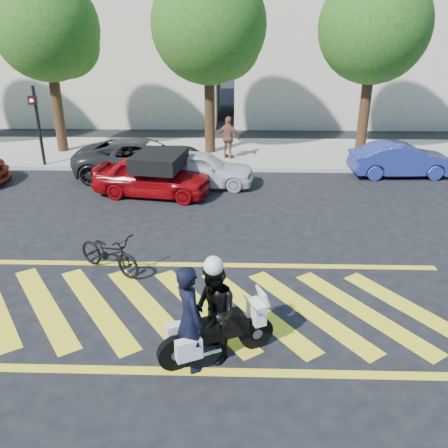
{
  "coord_description": "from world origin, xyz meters",
  "views": [
    {
      "loc": [
        1.19,
        -8.27,
        5.54
      ],
      "look_at": [
        0.89,
        2.0,
        1.05
      ],
      "focal_mm": 38.0,
      "sensor_mm": 36.0,
      "label": 1
    }
  ],
  "objects_px": {
    "parked_right": "(402,160)",
    "bicycle": "(109,253)",
    "red_convertible": "(152,176)",
    "officer_bike": "(190,318)",
    "parked_mid_left": "(144,159)",
    "police_motorcycle": "(215,333)",
    "officer_moto": "(214,313)",
    "parked_mid_right": "(201,169)"
  },
  "relations": [
    {
      "from": "officer_bike",
      "to": "parked_mid_right",
      "type": "distance_m",
      "value": 9.55
    },
    {
      "from": "police_motorcycle",
      "to": "parked_mid_left",
      "type": "bearing_deg",
      "value": 82.57
    },
    {
      "from": "bicycle",
      "to": "police_motorcycle",
      "type": "xyz_separation_m",
      "value": [
        2.63,
        -3.06,
        0.03
      ]
    },
    {
      "from": "red_convertible",
      "to": "police_motorcycle",
      "type": "bearing_deg",
      "value": -153.7
    },
    {
      "from": "bicycle",
      "to": "police_motorcycle",
      "type": "distance_m",
      "value": 4.04
    },
    {
      "from": "officer_bike",
      "to": "parked_mid_left",
      "type": "height_order",
      "value": "officer_bike"
    },
    {
      "from": "parked_mid_left",
      "to": "red_convertible",
      "type": "bearing_deg",
      "value": -164.09
    },
    {
      "from": "red_convertible",
      "to": "parked_right",
      "type": "bearing_deg",
      "value": -65.44
    },
    {
      "from": "officer_moto",
      "to": "officer_bike",
      "type": "bearing_deg",
      "value": -84.52
    },
    {
      "from": "officer_moto",
      "to": "parked_right",
      "type": "height_order",
      "value": "officer_moto"
    },
    {
      "from": "parked_mid_left",
      "to": "parked_right",
      "type": "xyz_separation_m",
      "value": [
        9.68,
        0.38,
        -0.08
      ]
    },
    {
      "from": "red_convertible",
      "to": "parked_mid_left",
      "type": "xyz_separation_m",
      "value": [
        -0.66,
        2.02,
        0.04
      ]
    },
    {
      "from": "officer_bike",
      "to": "parked_mid_left",
      "type": "bearing_deg",
      "value": -13.88
    },
    {
      "from": "parked_right",
      "to": "officer_moto",
      "type": "bearing_deg",
      "value": 145.77
    },
    {
      "from": "red_convertible",
      "to": "parked_mid_left",
      "type": "height_order",
      "value": "parked_mid_left"
    },
    {
      "from": "parked_mid_left",
      "to": "officer_bike",
      "type": "bearing_deg",
      "value": -167.65
    },
    {
      "from": "bicycle",
      "to": "parked_mid_left",
      "type": "distance_m",
      "value": 7.3
    },
    {
      "from": "officer_moto",
      "to": "parked_right",
      "type": "bearing_deg",
      "value": 124.19
    },
    {
      "from": "officer_bike",
      "to": "red_convertible",
      "type": "xyz_separation_m",
      "value": [
        -2.08,
        8.53,
        -0.3
      ]
    },
    {
      "from": "officer_moto",
      "to": "parked_mid_right",
      "type": "height_order",
      "value": "officer_moto"
    },
    {
      "from": "bicycle",
      "to": "parked_mid_left",
      "type": "relative_size",
      "value": 0.36
    },
    {
      "from": "bicycle",
      "to": "parked_mid_right",
      "type": "height_order",
      "value": "parked_mid_right"
    },
    {
      "from": "bicycle",
      "to": "police_motorcycle",
      "type": "relative_size",
      "value": 0.91
    },
    {
      "from": "parked_mid_left",
      "to": "parked_mid_right",
      "type": "relative_size",
      "value": 1.35
    },
    {
      "from": "parked_mid_right",
      "to": "parked_right",
      "type": "relative_size",
      "value": 0.98
    },
    {
      "from": "officer_bike",
      "to": "police_motorcycle",
      "type": "bearing_deg",
      "value": -91.19
    },
    {
      "from": "officer_bike",
      "to": "red_convertible",
      "type": "bearing_deg",
      "value": -14.75
    },
    {
      "from": "parked_right",
      "to": "bicycle",
      "type": "bearing_deg",
      "value": 127.1
    },
    {
      "from": "police_motorcycle",
      "to": "parked_right",
      "type": "relative_size",
      "value": 0.53
    },
    {
      "from": "bicycle",
      "to": "red_convertible",
      "type": "distance_m",
      "value": 5.26
    },
    {
      "from": "red_convertible",
      "to": "parked_mid_right",
      "type": "bearing_deg",
      "value": -47.46
    },
    {
      "from": "officer_bike",
      "to": "bicycle",
      "type": "bearing_deg",
      "value": 5.71
    },
    {
      "from": "officer_bike",
      "to": "police_motorcycle",
      "type": "height_order",
      "value": "officer_bike"
    },
    {
      "from": "officer_bike",
      "to": "bicycle",
      "type": "height_order",
      "value": "officer_bike"
    },
    {
      "from": "bicycle",
      "to": "parked_mid_left",
      "type": "bearing_deg",
      "value": 35.74
    },
    {
      "from": "bicycle",
      "to": "police_motorcycle",
      "type": "height_order",
      "value": "bicycle"
    },
    {
      "from": "police_motorcycle",
      "to": "officer_bike",
      "type": "bearing_deg",
      "value": -177.12
    },
    {
      "from": "officer_bike",
      "to": "parked_right",
      "type": "height_order",
      "value": "officer_bike"
    },
    {
      "from": "police_motorcycle",
      "to": "parked_right",
      "type": "xyz_separation_m",
      "value": [
        6.53,
        10.72,
        0.11
      ]
    },
    {
      "from": "officer_bike",
      "to": "parked_mid_left",
      "type": "relative_size",
      "value": 0.38
    },
    {
      "from": "parked_mid_left",
      "to": "parked_right",
      "type": "bearing_deg",
      "value": -89.96
    },
    {
      "from": "bicycle",
      "to": "red_convertible",
      "type": "relative_size",
      "value": 0.47
    }
  ]
}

